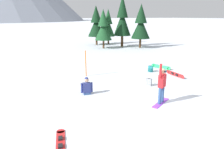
% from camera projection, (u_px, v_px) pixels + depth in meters
% --- Properties ---
extents(ground_plane, '(800.00, 800.00, 0.00)m').
position_uv_depth(ground_plane, '(161.00, 99.00, 10.44)').
color(ground_plane, silver).
extents(snowboarder_foreground, '(1.43, 0.87, 1.95)m').
position_uv_depth(snowboarder_foreground, '(162.00, 85.00, 9.73)').
color(snowboarder_foreground, '#993FD8').
rests_on(snowboarder_foreground, ground_plane).
extents(snowboarder_midground, '(0.83, 1.83, 0.94)m').
position_uv_depth(snowboarder_midground, '(86.00, 87.00, 11.21)').
color(snowboarder_midground, '#335184').
rests_on(snowboarder_midground, ground_plane).
extents(loose_snowboard_far_spare, '(0.79, 1.80, 0.09)m').
position_uv_depth(loose_snowboard_far_spare, '(60.00, 143.00, 6.80)').
color(loose_snowboard_far_spare, red).
rests_on(loose_snowboard_far_spare, ground_plane).
extents(loose_snowboard_near_right, '(0.58, 1.71, 0.26)m').
position_uv_depth(loose_snowboard_near_right, '(161.00, 67.00, 16.57)').
color(loose_snowboard_near_right, '#19B259').
rests_on(loose_snowboard_near_right, ground_plane).
extents(loose_snowboard_near_left, '(0.25, 1.74, 0.29)m').
position_uv_depth(loose_snowboard_near_left, '(175.00, 74.00, 14.40)').
color(loose_snowboard_near_left, red).
rests_on(loose_snowboard_near_left, ground_plane).
extents(backpack_teal, '(0.36, 0.38, 0.47)m').
position_uv_depth(backpack_teal, '(151.00, 69.00, 15.54)').
color(backpack_teal, '#1E7A7F').
rests_on(backpack_teal, ground_plane).
extents(backpack_grey, '(0.36, 0.38, 0.47)m').
position_uv_depth(backpack_grey, '(149.00, 82.00, 12.42)').
color(backpack_grey, gray).
rests_on(backpack_grey, ground_plane).
extents(trail_marker_pole, '(0.06, 0.06, 1.77)m').
position_uv_depth(trail_marker_pole, '(86.00, 63.00, 14.25)').
color(trail_marker_pole, orange).
rests_on(trail_marker_pole, ground_plane).
extents(pine_tree_tall, '(2.41, 2.41, 5.50)m').
position_uv_depth(pine_tree_tall, '(141.00, 24.00, 26.68)').
color(pine_tree_tall, '#472D19').
rests_on(pine_tree_tall, ground_plane).
extents(pine_tree_twin, '(2.13, 2.13, 4.85)m').
position_uv_depth(pine_tree_twin, '(103.00, 27.00, 26.31)').
color(pine_tree_twin, '#472D19').
rests_on(pine_tree_twin, ground_plane).
extents(pine_tree_young, '(2.27, 2.27, 6.65)m').
position_uv_depth(pine_tree_young, '(122.00, 19.00, 27.70)').
color(pine_tree_young, '#472D19').
rests_on(pine_tree_young, ground_plane).
extents(pine_tree_slender, '(1.91, 1.91, 5.04)m').
position_uv_depth(pine_tree_slender, '(108.00, 25.00, 30.75)').
color(pine_tree_slender, '#472D19').
rests_on(pine_tree_slender, ground_plane).
extents(pine_tree_short, '(2.39, 2.39, 5.44)m').
position_uv_depth(pine_tree_short, '(96.00, 24.00, 29.59)').
color(pine_tree_short, '#472D19').
rests_on(pine_tree_short, ground_plane).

